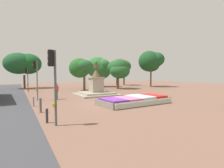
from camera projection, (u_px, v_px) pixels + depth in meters
ground_plane at (110, 104)px, 15.43m from camera, size 86.50×86.50×0.00m
flower_planter at (135, 100)px, 15.36m from camera, size 6.45×3.36×0.66m
statue_monument at (96, 88)px, 21.78m from camera, size 4.90×4.90×4.24m
traffic_light_near_crossing at (53, 74)px, 8.64m from camera, size 0.41×0.29×3.79m
traffic_light_mid_block at (36, 74)px, 17.18m from camera, size 0.42×0.31×3.90m
traffic_light_far_corner at (27, 76)px, 25.59m from camera, size 0.42×0.31×3.45m
pedestrian_near_planter at (57, 90)px, 18.10m from camera, size 0.42×0.44×1.64m
kerb_bollard_south at (47, 115)px, 9.29m from camera, size 0.15×0.15×0.79m
kerb_bollard_mid_a at (41, 105)px, 11.80m from camera, size 0.16×0.16×1.02m
kerb_bollard_mid_b at (34, 101)px, 14.09m from camera, size 0.12×0.12×0.79m
park_tree_far_left at (23, 63)px, 31.99m from camera, size 6.45×5.17×6.48m
park_tree_behind_statue at (119, 69)px, 31.20m from camera, size 3.59×4.24×5.37m
park_tree_far_right at (81, 68)px, 28.12m from camera, size 3.66×3.60×5.22m
park_tree_street_side at (151, 62)px, 36.62m from camera, size 5.35×5.10×7.47m
park_tree_mid_canopy at (100, 68)px, 36.24m from camera, size 5.04×4.88×6.22m
park_tree_distant at (123, 67)px, 41.78m from camera, size 3.88×3.84×6.06m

